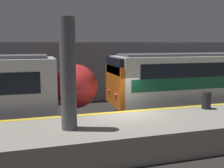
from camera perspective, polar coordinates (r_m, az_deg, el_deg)
ground_plane at (r=12.98m, az=2.65°, el=-10.56°), size 120.00×120.00×0.00m
platform at (r=11.24m, az=5.67°, el=-10.74°), size 40.00×3.53×1.10m
station_rear_barrier at (r=19.46m, az=-4.43°, el=2.57°), size 50.00×0.15×4.39m
support_pillar_near at (r=9.76m, az=-9.53°, el=2.04°), size 0.59×0.59×4.15m
trash_bin at (r=13.80m, az=19.87°, el=-3.36°), size 0.44×0.44×0.85m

